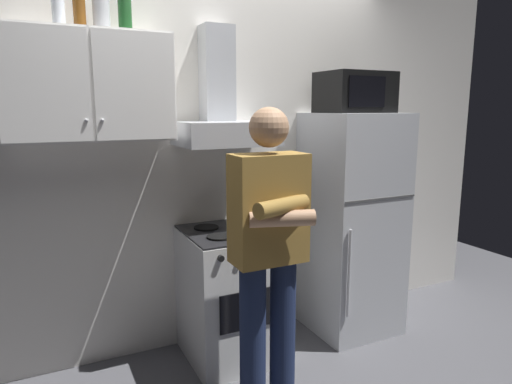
# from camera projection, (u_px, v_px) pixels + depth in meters

# --- Properties ---
(ground_plane) EXTENTS (7.00, 7.00, 0.00)m
(ground_plane) POSITION_uv_depth(u_px,v_px,m) (256.00, 371.00, 2.86)
(ground_plane) COLOR #4C4C51
(back_wall_tiled) EXTENTS (4.80, 0.10, 2.70)m
(back_wall_tiled) POSITION_uv_depth(u_px,v_px,m) (218.00, 150.00, 3.14)
(back_wall_tiled) COLOR silver
(back_wall_tiled) RESTS_ON ground_plane
(upper_cabinet) EXTENTS (0.90, 0.37, 0.60)m
(upper_cabinet) POSITION_uv_depth(u_px,v_px,m) (88.00, 87.00, 2.51)
(upper_cabinet) COLOR white
(stove_oven) EXTENTS (0.60, 0.62, 0.87)m
(stove_oven) POSITION_uv_depth(u_px,v_px,m) (233.00, 294.00, 2.98)
(stove_oven) COLOR silver
(stove_oven) RESTS_ON ground_plane
(range_hood) EXTENTS (0.60, 0.44, 0.75)m
(range_hood) POSITION_uv_depth(u_px,v_px,m) (223.00, 114.00, 2.88)
(range_hood) COLOR #B7BABF
(refrigerator) EXTENTS (0.60, 0.62, 1.60)m
(refrigerator) POSITION_uv_depth(u_px,v_px,m) (351.00, 224.00, 3.32)
(refrigerator) COLOR silver
(refrigerator) RESTS_ON ground_plane
(microwave) EXTENTS (0.48, 0.37, 0.28)m
(microwave) POSITION_uv_depth(u_px,v_px,m) (355.00, 93.00, 3.17)
(microwave) COLOR black
(microwave) RESTS_ON refrigerator
(person_standing) EXTENTS (0.38, 0.33, 1.64)m
(person_standing) POSITION_uv_depth(u_px,v_px,m) (269.00, 252.00, 2.34)
(person_standing) COLOR #192342
(person_standing) RESTS_ON ground_plane
(bottle_beer_brown) EXTENTS (0.07, 0.07, 0.24)m
(bottle_beer_brown) POSITION_uv_depth(u_px,v_px,m) (79.00, 8.00, 2.45)
(bottle_beer_brown) COLOR brown
(bottle_beer_brown) RESTS_ON upper_cabinet
(bottle_vodka_clear) EXTENTS (0.07, 0.07, 0.28)m
(bottle_vodka_clear) POSITION_uv_depth(u_px,v_px,m) (58.00, 1.00, 2.37)
(bottle_vodka_clear) COLOR silver
(bottle_vodka_clear) RESTS_ON upper_cabinet
(bottle_wine_green) EXTENTS (0.08, 0.08, 0.35)m
(bottle_wine_green) POSITION_uv_depth(u_px,v_px,m) (124.00, 2.00, 2.55)
(bottle_wine_green) COLOR #19471E
(bottle_wine_green) RESTS_ON upper_cabinet
(bottle_canister_steel) EXTENTS (0.09, 0.09, 0.23)m
(bottle_canister_steel) POSITION_uv_depth(u_px,v_px,m) (101.00, 11.00, 2.49)
(bottle_canister_steel) COLOR #B2B5BA
(bottle_canister_steel) RESTS_ON upper_cabinet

